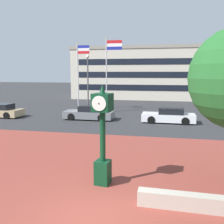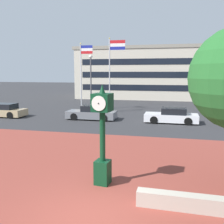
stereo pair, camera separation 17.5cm
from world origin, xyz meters
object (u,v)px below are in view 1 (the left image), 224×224
Objects in this scene: car_street_mid at (0,111)px; flagpole_primary at (79,71)px; street_clock at (103,135)px; car_street_distant at (89,113)px; street_lamp_post at (88,78)px; civic_building at (159,73)px; car_street_near at (169,116)px; flagpole_secondary at (108,68)px.

car_street_mid is 0.58× the size of flagpole_primary.
street_clock is 14.14m from car_street_distant.
street_lamp_post is (1.62, -2.01, -0.63)m from flagpole_primary.
car_street_distant is at bearing -62.64° from flagpole_primary.
car_street_mid is at bearing -154.77° from street_lamp_post.
flagpole_primary is at bearing -46.46° from car_street_mid.
civic_building is at bearing 64.65° from flagpole_primary.
car_street_near is 15.85m from car_street_mid.
flagpole_primary is 0.94× the size of flagpole_secondary.
car_street_near is (2.54, 13.27, -1.36)m from street_clock.
car_street_near is 9.31m from flagpole_secondary.
flagpole_primary reaches higher than street_lamp_post.
flagpole_secondary reaches higher than street_clock.
street_clock is at bearing 169.97° from car_street_near.
car_street_mid is at bearing -137.16° from flagpole_primary.
flagpole_secondary is at bearing -6.38° from car_street_distant.
car_street_distant is 0.60× the size of flagpole_primary.
flagpole_primary is (6.09, 5.64, 3.78)m from car_street_mid.
flagpole_secondary is 1.31× the size of street_lamp_post.
flagpole_primary is 1.24× the size of street_lamp_post.
street_clock is 0.14× the size of civic_building.
street_lamp_post reaches higher than car_street_near.
flagpole_primary reaches higher than car_street_near.
civic_building reaches higher than car_street_mid.
car_street_near and car_street_mid have the same top height.
flagpole_primary is 19.09m from civic_building.
car_street_mid is 27.21m from civic_building.
car_street_mid is at bearing -149.04° from flagpole_secondary.
street_lamp_post reaches higher than car_street_distant.
car_street_mid is at bearing 93.50° from car_street_distant.
car_street_distant is at bearing -96.95° from flagpole_secondary.
car_street_mid is 11.74m from flagpole_secondary.
civic_building is at bearing -31.22° from car_street_mid.
car_street_near is 7.07m from car_street_distant.
flagpole_primary is 0.26× the size of civic_building.
flagpole_secondary is (-6.44, 5.25, 4.19)m from car_street_near.
street_clock is at bearing -68.72° from flagpole_primary.
flagpole_secondary reaches higher than street_lamp_post.
flagpole_secondary reaches higher than flagpole_primary.
civic_building is at bearing -13.16° from car_street_distant.
street_lamp_post is (-5.60, 16.51, 1.79)m from street_clock.
car_street_near is at bearing 86.33° from street_clock.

